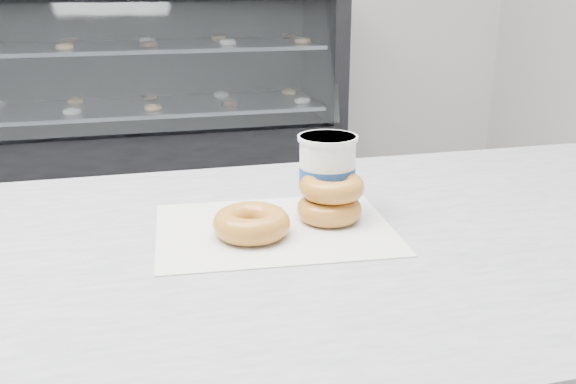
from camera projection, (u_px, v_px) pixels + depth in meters
name	position (u px, v px, depth m)	size (l,w,h in m)	color
display_case	(115.00, 124.00, 3.46)	(2.40, 0.74, 1.25)	black
wax_paper	(274.00, 229.00, 0.94)	(0.34, 0.26, 0.00)	silver
donut_single	(252.00, 223.00, 0.90)	(0.11, 0.11, 0.04)	gold
donut_stack	(330.00, 198.00, 0.96)	(0.12, 0.12, 0.07)	gold
coffee_cup	(327.00, 174.00, 0.98)	(0.10, 0.10, 0.12)	white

